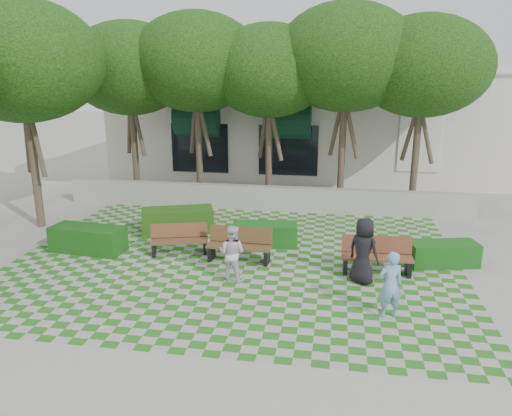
% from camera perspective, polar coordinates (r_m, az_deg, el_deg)
% --- Properties ---
extents(ground, '(90.00, 90.00, 0.00)m').
position_cam_1_polar(ground, '(12.82, -3.33, -7.75)').
color(ground, gray).
rests_on(ground, ground).
extents(lawn, '(12.00, 12.00, 0.00)m').
position_cam_1_polar(lawn, '(13.72, -2.41, -6.08)').
color(lawn, '#2B721E').
rests_on(lawn, ground).
extents(sidewalk_south, '(16.00, 2.00, 0.01)m').
position_cam_1_polar(sidewalk_south, '(8.88, -10.35, -19.67)').
color(sidewalk_south, '#9E9B93').
rests_on(sidewalk_south, ground).
extents(retaining_wall, '(15.00, 0.36, 0.90)m').
position_cam_1_polar(retaining_wall, '(18.45, 0.84, 1.15)').
color(retaining_wall, '#9E9B93').
rests_on(retaining_wall, ground).
extents(bench_east, '(1.80, 0.65, 0.94)m').
position_cam_1_polar(bench_east, '(13.21, 13.63, -5.36)').
color(bench_east, brown).
rests_on(bench_east, ground).
extents(bench_mid, '(1.77, 0.65, 0.92)m').
position_cam_1_polar(bench_mid, '(13.62, -1.89, -4.29)').
color(bench_mid, '#50361B').
rests_on(bench_mid, ground).
extents(bench_west, '(1.69, 0.96, 0.84)m').
position_cam_1_polar(bench_west, '(14.31, -8.76, -3.61)').
color(bench_west, brown).
rests_on(bench_west, ground).
extents(hedge_east, '(1.93, 1.13, 0.63)m').
position_cam_1_polar(hedge_east, '(14.26, 20.56, -4.92)').
color(hedge_east, '#134A14').
rests_on(hedge_east, ground).
extents(hedge_midright, '(1.98, 0.98, 0.66)m').
position_cam_1_polar(hedge_midright, '(14.83, 1.02, -3.02)').
color(hedge_midright, '#154E17').
rests_on(hedge_midright, ground).
extents(hedge_midleft, '(2.40, 1.61, 0.78)m').
position_cam_1_polar(hedge_midleft, '(16.14, -8.92, -1.42)').
color(hedge_midleft, '#204913').
rests_on(hedge_midleft, ground).
extents(hedge_west, '(2.17, 1.06, 0.73)m').
position_cam_1_polar(hedge_west, '(15.11, -18.65, -3.39)').
color(hedge_west, '#144512').
rests_on(hedge_west, ground).
extents(person_blue, '(0.62, 0.50, 1.47)m').
position_cam_1_polar(person_blue, '(10.90, 15.09, -8.47)').
color(person_blue, '#73A2D3').
rests_on(person_blue, ground).
extents(person_dark, '(0.96, 0.89, 1.65)m').
position_cam_1_polar(person_dark, '(12.41, 12.18, -4.80)').
color(person_dark, black).
rests_on(person_dark, ground).
extents(person_white, '(0.80, 0.68, 1.42)m').
position_cam_1_polar(person_white, '(12.33, -2.77, -5.16)').
color(person_white, silver).
rests_on(person_white, ground).
extents(tree_row, '(17.70, 13.40, 7.41)m').
position_cam_1_polar(tree_row, '(17.98, -5.33, 15.94)').
color(tree_row, '#47382B').
rests_on(tree_row, ground).
extents(building, '(18.00, 8.92, 5.15)m').
position_cam_1_polar(building, '(25.73, 5.60, 9.93)').
color(building, beige).
rests_on(building, ground).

